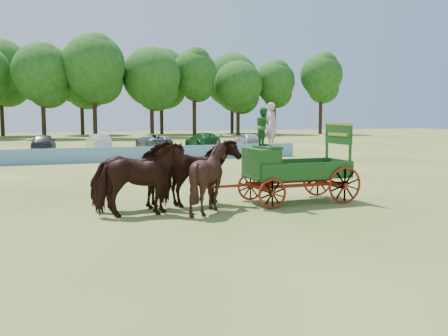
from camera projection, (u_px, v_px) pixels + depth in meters
ground at (242, 202)px, 19.08m from camera, size 160.00×160.00×0.00m
horse_lead_left at (140, 179)px, 16.22m from camera, size 2.90×1.36×2.43m
horse_lead_right at (134, 176)px, 17.24m from camera, size 2.93×1.43×2.43m
horse_wheel_left at (210, 176)px, 17.06m from camera, size 2.41×2.19×2.43m
horse_wheel_right at (200, 173)px, 18.09m from camera, size 3.08×1.86×2.43m
farm_dray at (280, 161)px, 18.60m from camera, size 6.00×2.00×3.74m
sponsor_banner at (131, 154)px, 35.40m from camera, size 26.00×0.08×1.05m
parked_cars at (46, 143)px, 44.55m from camera, size 41.10×7.29×1.63m
treeline at (57, 73)px, 73.94m from camera, size 89.83×23.65×14.94m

